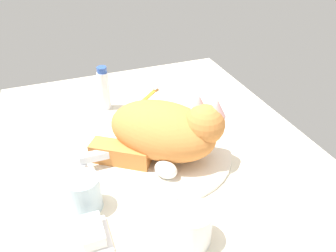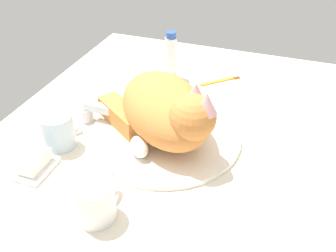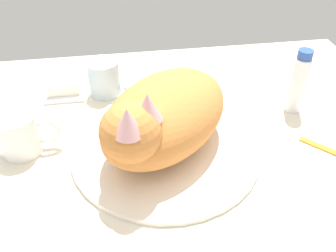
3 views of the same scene
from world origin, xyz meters
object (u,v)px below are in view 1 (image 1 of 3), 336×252
faucet (86,165)px  toothpaste_bottle (104,90)px  rinse_cup (84,193)px  soap_bar (92,231)px  toothbrush (149,95)px  coffee_mug (191,225)px  cat (166,130)px

faucet → toothpaste_bottle: toothpaste_bottle is taller
rinse_cup → toothpaste_bottle: bearing=-17.6°
soap_bar → toothbrush: 59.44cm
faucet → coffee_mug: 31.03cm
coffee_mug → toothpaste_bottle: (55.88, 5.04, 2.61)cm
faucet → toothbrush: faucet is taller
coffee_mug → faucet: bearing=30.9°
toothpaste_bottle → toothbrush: (2.63, -15.49, -6.11)cm
toothbrush → faucet: bearing=140.4°
coffee_mug → soap_bar: size_ratio=1.64×
rinse_cup → toothbrush: bearing=-33.4°
cat → toothbrush: bearing=-10.3°
rinse_cup → toothpaste_bottle: (40.30, -12.80, 2.56)cm
faucet → soap_bar: (-20.21, 2.09, 0.13)cm
rinse_cup → soap_bar: rinse_cup is taller
cat → coffee_mug: bearing=170.0°
rinse_cup → toothbrush: size_ratio=0.77×
faucet → rinse_cup: size_ratio=1.64×
rinse_cup → soap_bar: 9.33cm
faucet → toothbrush: (31.93, -26.38, -1.92)cm
toothbrush → coffee_mug: bearing=169.9°
cat → toothpaste_bottle: size_ratio=2.43×
faucet → rinse_cup: bearing=170.2°
faucet → coffee_mug: coffee_mug is taller
coffee_mug → toothbrush: bearing=-10.1°
rinse_cup → faucet: bearing=-9.8°
faucet → toothpaste_bottle: size_ratio=0.94×
faucet → soap_bar: size_ratio=1.90×
cat → soap_bar: bearing=130.4°
coffee_mug → soap_bar: bearing=70.5°
cat → coffee_mug: size_ratio=2.99×
soap_bar → toothpaste_bottle: bearing=-14.7°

